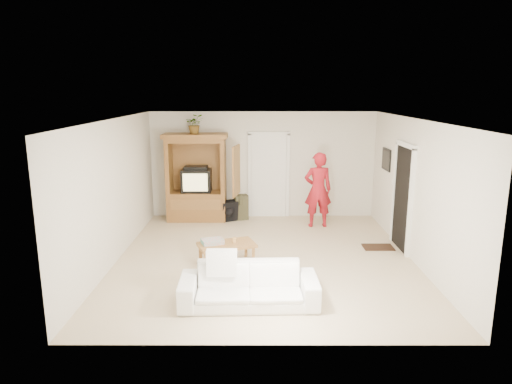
{
  "coord_description": "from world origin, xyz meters",
  "views": [
    {
      "loc": [
        -0.16,
        -8.12,
        3.1
      ],
      "look_at": [
        -0.16,
        0.6,
        1.15
      ],
      "focal_mm": 32.0,
      "sensor_mm": 36.0,
      "label": 1
    }
  ],
  "objects_px": {
    "armoire": "(198,183)",
    "coffee_table": "(227,246)",
    "man": "(318,190)",
    "sofa": "(249,285)"
  },
  "relations": [
    {
      "from": "armoire",
      "to": "coffee_table",
      "type": "distance_m",
      "value": 3.08
    },
    {
      "from": "sofa",
      "to": "coffee_table",
      "type": "height_order",
      "value": "sofa"
    },
    {
      "from": "coffee_table",
      "to": "armoire",
      "type": "bearing_deg",
      "value": 86.9
    },
    {
      "from": "coffee_table",
      "to": "man",
      "type": "bearing_deg",
      "value": 30.05
    },
    {
      "from": "armoire",
      "to": "sofa",
      "type": "distance_m",
      "value": 4.77
    },
    {
      "from": "armoire",
      "to": "man",
      "type": "relative_size",
      "value": 1.21
    },
    {
      "from": "armoire",
      "to": "man",
      "type": "bearing_deg",
      "value": -11.31
    },
    {
      "from": "man",
      "to": "coffee_table",
      "type": "bearing_deg",
      "value": 46.99
    },
    {
      "from": "armoire",
      "to": "coffee_table",
      "type": "bearing_deg",
      "value": -73.13
    },
    {
      "from": "armoire",
      "to": "man",
      "type": "xyz_separation_m",
      "value": [
        2.83,
        -0.57,
        -0.04
      ]
    }
  ]
}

